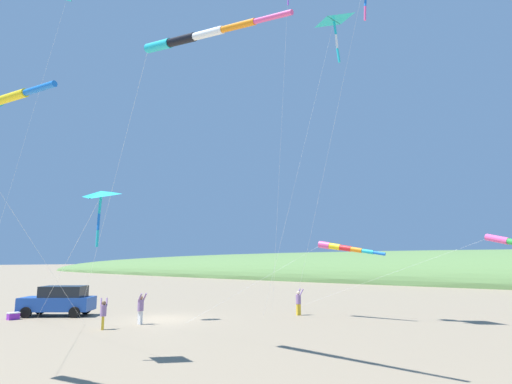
{
  "coord_description": "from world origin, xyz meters",
  "views": [
    {
      "loc": [
        16.94,
        20.47,
        3.5
      ],
      "look_at": [
        0.14,
        7.18,
        6.95
      ],
      "focal_mm": 29.57,
      "sensor_mm": 36.0,
      "label": 1
    }
  ],
  "objects_px": {
    "cooler_box": "(13,316)",
    "person_child_green_jacket": "(299,301)",
    "person_child_grey_jacket": "(103,312)",
    "parked_car": "(59,300)",
    "kite_delta_small_distant": "(100,196)",
    "kite_windsock_long_streamer_left": "(342,248)",
    "kite_delta_checkered_midright": "(334,20)",
    "kite_windsock_red_high_left": "(189,38)",
    "person_adult_flyer": "(141,307)"
  },
  "relations": [
    {
      "from": "person_child_grey_jacket",
      "to": "kite_delta_checkered_midright",
      "type": "distance_m",
      "value": 20.94
    },
    {
      "from": "cooler_box",
      "to": "person_child_green_jacket",
      "type": "xyz_separation_m",
      "value": [
        -12.18,
        12.18,
        0.69
      ]
    },
    {
      "from": "person_child_grey_jacket",
      "to": "person_child_green_jacket",
      "type": "bearing_deg",
      "value": 156.45
    },
    {
      "from": "kite_windsock_long_streamer_left",
      "to": "person_child_grey_jacket",
      "type": "bearing_deg",
      "value": -34.08
    },
    {
      "from": "kite_delta_checkered_midright",
      "to": "kite_windsock_red_high_left",
      "type": "bearing_deg",
      "value": -4.29
    },
    {
      "from": "kite_windsock_red_high_left",
      "to": "kite_delta_small_distant",
      "type": "bearing_deg",
      "value": -49.99
    },
    {
      "from": "person_adult_flyer",
      "to": "kite_delta_small_distant",
      "type": "relative_size",
      "value": 0.13
    },
    {
      "from": "parked_car",
      "to": "kite_delta_small_distant",
      "type": "xyz_separation_m",
      "value": [
        5.34,
        12.85,
        4.86
      ]
    },
    {
      "from": "person_child_green_jacket",
      "to": "cooler_box",
      "type": "bearing_deg",
      "value": -44.99
    },
    {
      "from": "cooler_box",
      "to": "person_child_green_jacket",
      "type": "bearing_deg",
      "value": 135.01
    },
    {
      "from": "cooler_box",
      "to": "kite_delta_small_distant",
      "type": "bearing_deg",
      "value": 77.81
    },
    {
      "from": "kite_windsock_red_high_left",
      "to": "kite_delta_checkered_midright",
      "type": "relative_size",
      "value": 1.07
    },
    {
      "from": "person_child_grey_jacket",
      "to": "kite_windsock_long_streamer_left",
      "type": "distance_m",
      "value": 14.16
    },
    {
      "from": "person_child_green_jacket",
      "to": "person_child_grey_jacket",
      "type": "bearing_deg",
      "value": -23.55
    },
    {
      "from": "person_adult_flyer",
      "to": "kite_windsock_long_streamer_left",
      "type": "bearing_deg",
      "value": 139.94
    },
    {
      "from": "parked_car",
      "to": "kite_windsock_red_high_left",
      "type": "xyz_separation_m",
      "value": [
        3.37,
        15.21,
        11.11
      ]
    },
    {
      "from": "parked_car",
      "to": "person_adult_flyer",
      "type": "relative_size",
      "value": 2.65
    },
    {
      "from": "parked_car",
      "to": "kite_windsock_long_streamer_left",
      "type": "distance_m",
      "value": 18.12
    },
    {
      "from": "kite_windsock_red_high_left",
      "to": "person_child_green_jacket",
      "type": "bearing_deg",
      "value": -164.92
    },
    {
      "from": "person_adult_flyer",
      "to": "kite_windsock_long_streamer_left",
      "type": "xyz_separation_m",
      "value": [
        -9.12,
        7.67,
        3.32
      ]
    },
    {
      "from": "parked_car",
      "to": "kite_delta_small_distant",
      "type": "bearing_deg",
      "value": 67.42
    },
    {
      "from": "person_adult_flyer",
      "to": "kite_windsock_red_high_left",
      "type": "distance_m",
      "value": 14.56
    },
    {
      "from": "parked_car",
      "to": "person_child_green_jacket",
      "type": "relative_size",
      "value": 2.71
    },
    {
      "from": "cooler_box",
      "to": "person_child_grey_jacket",
      "type": "xyz_separation_m",
      "value": [
        -1.26,
        7.41,
        0.64
      ]
    },
    {
      "from": "cooler_box",
      "to": "person_adult_flyer",
      "type": "height_order",
      "value": "person_adult_flyer"
    },
    {
      "from": "person_child_grey_jacket",
      "to": "kite_windsock_long_streamer_left",
      "type": "bearing_deg",
      "value": 145.92
    },
    {
      "from": "parked_car",
      "to": "kite_windsock_long_streamer_left",
      "type": "relative_size",
      "value": 0.52
    },
    {
      "from": "person_child_green_jacket",
      "to": "kite_windsock_red_high_left",
      "type": "height_order",
      "value": "kite_windsock_red_high_left"
    },
    {
      "from": "parked_car",
      "to": "person_child_green_jacket",
      "type": "height_order",
      "value": "parked_car"
    },
    {
      "from": "parked_car",
      "to": "person_child_grey_jacket",
      "type": "relative_size",
      "value": 2.88
    },
    {
      "from": "person_child_green_jacket",
      "to": "kite_delta_checkered_midright",
      "type": "xyz_separation_m",
      "value": [
        2.36,
        4.33,
        16.75
      ]
    },
    {
      "from": "person_child_green_jacket",
      "to": "kite_delta_small_distant",
      "type": "distance_m",
      "value": 15.89
    },
    {
      "from": "kite_windsock_long_streamer_left",
      "to": "kite_delta_checkered_midright",
      "type": "xyz_separation_m",
      "value": [
        2.81,
        1.39,
        13.42
      ]
    },
    {
      "from": "person_adult_flyer",
      "to": "kite_delta_checkered_midright",
      "type": "xyz_separation_m",
      "value": [
        -6.31,
        9.06,
        16.73
      ]
    },
    {
      "from": "cooler_box",
      "to": "person_child_green_jacket",
      "type": "distance_m",
      "value": 17.24
    },
    {
      "from": "person_adult_flyer",
      "to": "person_child_green_jacket",
      "type": "height_order",
      "value": "person_adult_flyer"
    },
    {
      "from": "person_child_grey_jacket",
      "to": "kite_delta_checkered_midright",
      "type": "height_order",
      "value": "kite_delta_checkered_midright"
    },
    {
      "from": "cooler_box",
      "to": "kite_delta_small_distant",
      "type": "distance_m",
      "value": 14.76
    },
    {
      "from": "person_child_green_jacket",
      "to": "kite_windsock_red_high_left",
      "type": "xyz_separation_m",
      "value": [
        13.09,
        3.53,
        11.16
      ]
    },
    {
      "from": "cooler_box",
      "to": "person_adult_flyer",
      "type": "distance_m",
      "value": 8.26
    },
    {
      "from": "kite_delta_small_distant",
      "to": "kite_windsock_long_streamer_left",
      "type": "distance_m",
      "value": 15.7
    },
    {
      "from": "person_adult_flyer",
      "to": "person_child_grey_jacket",
      "type": "height_order",
      "value": "person_adult_flyer"
    },
    {
      "from": "kite_windsock_red_high_left",
      "to": "kite_delta_checkered_midright",
      "type": "bearing_deg",
      "value": 175.71
    },
    {
      "from": "kite_windsock_red_high_left",
      "to": "parked_car",
      "type": "bearing_deg",
      "value": -102.48
    },
    {
      "from": "person_child_green_jacket",
      "to": "person_child_grey_jacket",
      "type": "relative_size",
      "value": 1.06
    },
    {
      "from": "person_child_grey_jacket",
      "to": "kite_delta_small_distant",
      "type": "distance_m",
      "value": 8.77
    },
    {
      "from": "person_child_grey_jacket",
      "to": "parked_car",
      "type": "bearing_deg",
      "value": -99.88
    },
    {
      "from": "person_adult_flyer",
      "to": "kite_windsock_long_streamer_left",
      "type": "height_order",
      "value": "kite_windsock_long_streamer_left"
    },
    {
      "from": "cooler_box",
      "to": "person_child_grey_jacket",
      "type": "distance_m",
      "value": 7.55
    },
    {
      "from": "person_child_grey_jacket",
      "to": "kite_delta_checkered_midright",
      "type": "relative_size",
      "value": 0.09
    }
  ]
}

